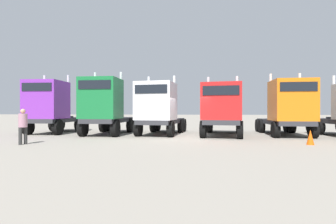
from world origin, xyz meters
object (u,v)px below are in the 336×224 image
at_px(semi_truck_white, 159,108).
at_px(visitor_with_camera, 23,124).
at_px(semi_truck_green, 105,106).
at_px(traffic_cone_far, 310,137).
at_px(semi_truck_purple, 51,107).
at_px(semi_truck_orange, 288,108).
at_px(semi_truck_red, 222,109).

relative_size(semi_truck_white, visitor_with_camera, 3.40).
height_order(semi_truck_green, traffic_cone_far, semi_truck_green).
xyz_separation_m(semi_truck_purple, semi_truck_orange, (16.69, 0.26, -0.12)).
relative_size(semi_truck_red, visitor_with_camera, 3.73).
distance_m(semi_truck_purple, semi_truck_white, 8.10).
height_order(semi_truck_green, visitor_with_camera, semi_truck_green).
bearing_deg(semi_truck_orange, semi_truck_green, -86.37).
height_order(semi_truck_red, semi_truck_orange, semi_truck_orange).
xyz_separation_m(semi_truck_green, visitor_with_camera, (-2.17, -5.28, -0.95)).
distance_m(semi_truck_purple, visitor_with_camera, 6.38).
bearing_deg(visitor_with_camera, semi_truck_purple, -50.94).
xyz_separation_m(semi_truck_white, semi_truck_red, (4.27, -0.26, -0.09)).
relative_size(semi_truck_red, traffic_cone_far, 8.90).
distance_m(semi_truck_red, visitor_with_camera, 11.53).
bearing_deg(visitor_with_camera, semi_truck_green, -94.15).
xyz_separation_m(semi_truck_green, semi_truck_red, (7.95, 0.21, -0.21)).
distance_m(semi_truck_purple, semi_truck_orange, 16.69).
height_order(semi_truck_orange, visitor_with_camera, semi_truck_orange).
height_order(semi_truck_green, semi_truck_orange, semi_truck_green).
bearing_deg(visitor_with_camera, semi_truck_orange, -138.75).
height_order(semi_truck_white, semi_truck_orange, semi_truck_orange).
bearing_deg(semi_truck_purple, semi_truck_red, 85.51).
relative_size(semi_truck_white, traffic_cone_far, 8.11).
relative_size(visitor_with_camera, traffic_cone_far, 2.39).
height_order(semi_truck_purple, traffic_cone_far, semi_truck_purple).
xyz_separation_m(semi_truck_green, semi_truck_orange, (12.27, 0.88, -0.11)).
height_order(semi_truck_white, visitor_with_camera, semi_truck_white).
distance_m(semi_truck_red, traffic_cone_far, 5.60).
height_order(semi_truck_purple, visitor_with_camera, semi_truck_purple).
distance_m(semi_truck_orange, traffic_cone_far, 4.56).
bearing_deg(semi_truck_white, semi_truck_orange, 98.40).
xyz_separation_m(visitor_with_camera, traffic_cone_far, (14.14, 1.86, -0.66)).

